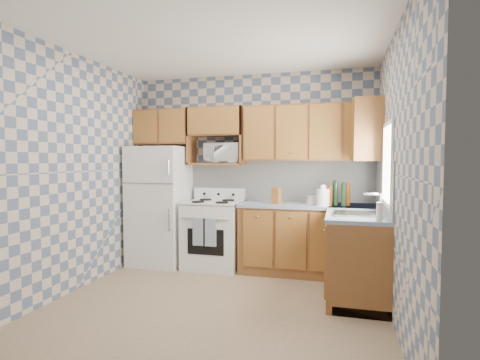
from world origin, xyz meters
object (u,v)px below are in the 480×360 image
Objects in this scene: refrigerator at (160,206)px; stove_body at (214,235)px; microwave at (224,153)px; electric_kettle at (323,197)px.

refrigerator is 1.87× the size of stove_body.
microwave reaches higher than electric_kettle.
electric_kettle is (1.39, -0.31, -0.57)m from microwave.
electric_kettle is (2.29, -0.10, 0.18)m from refrigerator.
electric_kettle is at bearing -2.59° from refrigerator.
microwave is 1.53m from electric_kettle.
refrigerator is at bearing 177.41° from electric_kettle.
stove_body is at bearing 1.78° from refrigerator.
stove_body is 1.16m from microwave.
microwave is (0.90, 0.21, 0.75)m from refrigerator.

